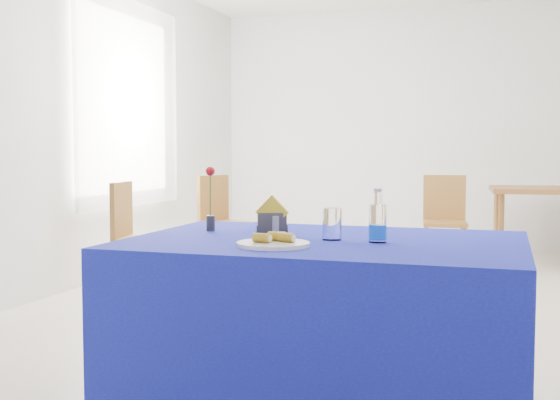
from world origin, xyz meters
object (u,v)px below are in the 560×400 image
object	(u,v)px
blue_table	(325,330)
water_bottle	(378,224)
chair_bg_left	(445,215)
chair_win_a	(134,230)
chair_win_b	(221,216)
plate	(273,244)

from	to	relation	value
blue_table	water_bottle	size ratio (longest dim) A/B	7.44
water_bottle	chair_bg_left	distance (m)	4.04
chair_win_a	chair_win_b	distance (m)	1.28
plate	chair_bg_left	xyz separation A→B (m)	(0.31, 4.27, -0.25)
water_bottle	chair_win_a	world-z (taller)	water_bottle
plate	chair_bg_left	world-z (taller)	chair_bg_left
blue_table	plate	bearing A→B (deg)	-117.37
chair_bg_left	chair_win_a	xyz separation A→B (m)	(-2.20, -1.98, -0.01)
plate	chair_win_a	xyz separation A→B (m)	(-1.90, 2.28, -0.26)
plate	chair_win_a	size ratio (longest dim) A/B	0.32
water_bottle	blue_table	bearing A→B (deg)	172.29
water_bottle	chair_win_b	xyz separation A→B (m)	(-2.05, 3.31, -0.31)
chair_win_b	chair_bg_left	bearing A→B (deg)	-50.64
plate	water_bottle	distance (m)	0.44
plate	blue_table	world-z (taller)	plate
plate	water_bottle	xyz separation A→B (m)	(0.36, 0.24, 0.06)
chair_win_a	water_bottle	bearing A→B (deg)	-141.84
plate	chair_win_a	bearing A→B (deg)	129.72
plate	chair_win_a	distance (m)	2.98
blue_table	chair_win_b	distance (m)	3.76
blue_table	chair_win_a	xyz separation A→B (m)	(-2.03, 2.02, 0.13)
blue_table	chair_bg_left	bearing A→B (deg)	87.61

